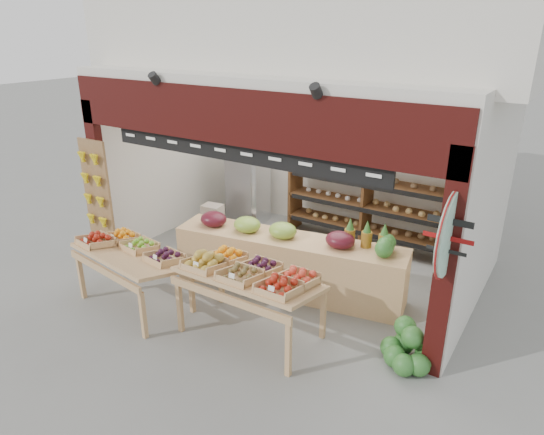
{
  "coord_description": "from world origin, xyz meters",
  "views": [
    {
      "loc": [
        3.68,
        -5.83,
        3.7
      ],
      "look_at": [
        0.03,
        -0.2,
        1.03
      ],
      "focal_mm": 32.0,
      "sensor_mm": 36.0,
      "label": 1
    }
  ],
  "objects_px": {
    "mid_counter": "(288,262)",
    "display_table_left": "(131,251)",
    "back_shelving": "(368,185)",
    "cardboard_stack": "(224,226)",
    "refrigerator": "(248,181)",
    "display_table_right": "(250,275)",
    "watermelon_pile": "(409,350)"
  },
  "relations": [
    {
      "from": "refrigerator",
      "to": "display_table_right",
      "type": "xyz_separation_m",
      "value": [
        2.26,
        -3.12,
        0.02
      ]
    },
    {
      "from": "back_shelving",
      "to": "cardboard_stack",
      "type": "height_order",
      "value": "back_shelving"
    },
    {
      "from": "back_shelving",
      "to": "refrigerator",
      "type": "bearing_deg",
      "value": -174.68
    },
    {
      "from": "cardboard_stack",
      "to": "mid_counter",
      "type": "xyz_separation_m",
      "value": [
        2.01,
        -1.02,
        0.24
      ]
    },
    {
      "from": "back_shelving",
      "to": "refrigerator",
      "type": "height_order",
      "value": "back_shelving"
    },
    {
      "from": "mid_counter",
      "to": "display_table_right",
      "type": "bearing_deg",
      "value": -80.78
    },
    {
      "from": "display_table_left",
      "to": "display_table_right",
      "type": "height_order",
      "value": "display_table_right"
    },
    {
      "from": "cardboard_stack",
      "to": "display_table_left",
      "type": "relative_size",
      "value": 0.57
    },
    {
      "from": "display_table_right",
      "to": "display_table_left",
      "type": "bearing_deg",
      "value": -173.09
    },
    {
      "from": "display_table_left",
      "to": "display_table_right",
      "type": "distance_m",
      "value": 1.89
    },
    {
      "from": "refrigerator",
      "to": "display_table_right",
      "type": "bearing_deg",
      "value": -62.38
    },
    {
      "from": "display_table_right",
      "to": "back_shelving",
      "type": "bearing_deg",
      "value": 87.76
    },
    {
      "from": "mid_counter",
      "to": "refrigerator",
      "type": "bearing_deg",
      "value": 137.28
    },
    {
      "from": "watermelon_pile",
      "to": "refrigerator",
      "type": "bearing_deg",
      "value": 147.93
    },
    {
      "from": "mid_counter",
      "to": "display_table_left",
      "type": "relative_size",
      "value": 2.02
    },
    {
      "from": "mid_counter",
      "to": "watermelon_pile",
      "type": "relative_size",
      "value": 5.07
    },
    {
      "from": "display_table_right",
      "to": "watermelon_pile",
      "type": "bearing_deg",
      "value": 15.77
    },
    {
      "from": "refrigerator",
      "to": "cardboard_stack",
      "type": "relative_size",
      "value": 1.74
    },
    {
      "from": "cardboard_stack",
      "to": "watermelon_pile",
      "type": "distance_m",
      "value": 4.43
    },
    {
      "from": "refrigerator",
      "to": "display_table_left",
      "type": "xyz_separation_m",
      "value": [
        0.39,
        -3.35,
        -0.06
      ]
    },
    {
      "from": "cardboard_stack",
      "to": "display_table_left",
      "type": "distance_m",
      "value": 2.55
    },
    {
      "from": "cardboard_stack",
      "to": "display_table_left",
      "type": "xyz_separation_m",
      "value": [
        0.34,
        -2.47,
        0.56
      ]
    },
    {
      "from": "cardboard_stack",
      "to": "display_table_right",
      "type": "relative_size",
      "value": 0.56
    },
    {
      "from": "back_shelving",
      "to": "watermelon_pile",
      "type": "distance_m",
      "value": 3.45
    },
    {
      "from": "back_shelving",
      "to": "display_table_right",
      "type": "distance_m",
      "value": 3.36
    },
    {
      "from": "refrigerator",
      "to": "mid_counter",
      "type": "bearing_deg",
      "value": -50.99
    },
    {
      "from": "mid_counter",
      "to": "back_shelving",
      "type": "bearing_deg",
      "value": 81.22
    },
    {
      "from": "refrigerator",
      "to": "display_table_right",
      "type": "distance_m",
      "value": 3.85
    },
    {
      "from": "refrigerator",
      "to": "cardboard_stack",
      "type": "xyz_separation_m",
      "value": [
        0.05,
        -0.88,
        -0.62
      ]
    },
    {
      "from": "back_shelving",
      "to": "display_table_right",
      "type": "xyz_separation_m",
      "value": [
        -0.13,
        -3.34,
        -0.27
      ]
    },
    {
      "from": "mid_counter",
      "to": "display_table_right",
      "type": "xyz_separation_m",
      "value": [
        0.2,
        -1.22,
        0.4
      ]
    },
    {
      "from": "refrigerator",
      "to": "display_table_left",
      "type": "bearing_deg",
      "value": -91.7
    }
  ]
}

